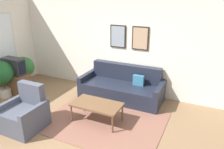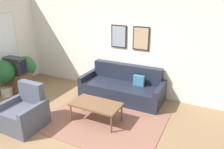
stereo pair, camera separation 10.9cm
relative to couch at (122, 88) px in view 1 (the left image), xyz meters
name	(u,v)px [view 1 (the left image)]	position (x,y,z in m)	size (l,w,h in m)	color
ground_plane	(55,137)	(-0.51, -2.14, -0.29)	(16.00, 16.00, 0.00)	#846647
area_rug	(104,121)	(0.11, -1.25, -0.28)	(2.52, 1.92, 0.01)	brown
wall_back	(112,43)	(-0.50, 0.46, 1.06)	(8.00, 0.09, 2.70)	white
couch	(122,88)	(0.00, 0.00, 0.00)	(2.15, 0.90, 0.85)	#1E2333
coffee_table	(97,105)	(-0.04, -1.30, 0.10)	(1.06, 0.58, 0.43)	brown
tv_stand	(16,83)	(-2.79, -0.95, -0.02)	(0.74, 0.44, 0.54)	brown
tv	(14,66)	(-2.79, -0.95, 0.48)	(0.63, 0.28, 0.46)	#2D2D33
armchair	(25,115)	(-1.27, -2.13, 0.01)	(0.76, 0.76, 0.90)	#474C5B
potted_plant_tall	(2,75)	(-2.87, -1.29, 0.35)	(0.61, 0.61, 0.99)	beige
potted_plant_by_window	(24,68)	(-2.86, -0.56, 0.29)	(0.59, 0.59, 0.92)	#383D42
potted_plant_small	(18,72)	(-3.01, -0.67, 0.19)	(0.48, 0.48, 0.75)	slate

